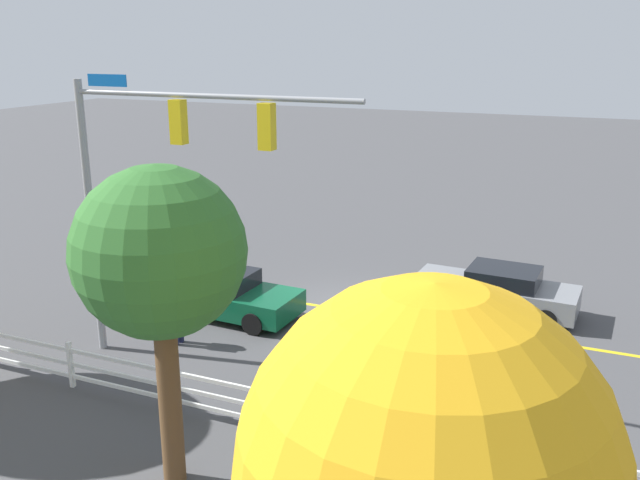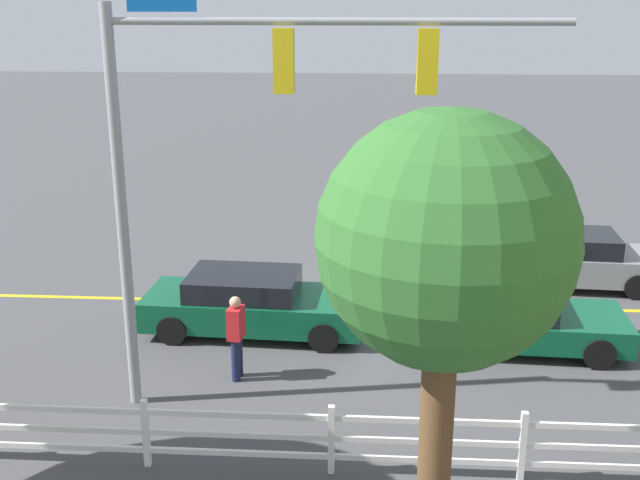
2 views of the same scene
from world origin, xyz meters
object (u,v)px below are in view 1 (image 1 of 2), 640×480
at_px(car_0, 220,293).
at_px(tree_1, 426,466).
at_px(tree_0, 160,255).
at_px(car_1, 496,290).
at_px(car_3, 396,329).
at_px(pedestrian, 177,311).

relative_size(car_0, tree_1, 0.84).
distance_m(car_0, tree_1, 14.06).
xyz_separation_m(car_0, tree_0, (-3.37, 7.27, 3.72)).
bearing_deg(car_0, tree_0, -62.25).
relative_size(car_1, tree_1, 0.85).
height_order(car_0, car_3, car_0).
bearing_deg(pedestrian, car_0, -81.12).
height_order(car_0, tree_1, tree_1).
height_order(car_0, car_1, car_1).
relative_size(car_0, car_1, 0.99).
bearing_deg(car_1, car_3, 65.82).
relative_size(pedestrian, tree_0, 0.28).
distance_m(car_3, tree_1, 11.08).
bearing_deg(pedestrian, car_1, -135.10).
distance_m(car_0, pedestrian, 2.25).
xyz_separation_m(pedestrian, tree_1, (-8.78, 8.26, 2.88)).
bearing_deg(tree_1, pedestrian, -43.25).
xyz_separation_m(pedestrian, tree_0, (-3.34, 5.03, 3.46)).
relative_size(car_1, tree_0, 0.82).
xyz_separation_m(car_1, pedestrian, (7.51, 5.64, 0.26)).
bearing_deg(car_3, tree_0, -104.94).
bearing_deg(tree_0, car_1, -111.35).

